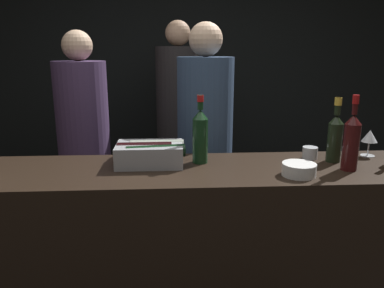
# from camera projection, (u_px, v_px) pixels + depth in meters

# --- Properties ---
(wall_back_chalkboard) EXTENTS (6.40, 0.06, 2.80)m
(wall_back_chalkboard) POSITION_uv_depth(u_px,v_px,m) (180.00, 69.00, 3.80)
(wall_back_chalkboard) COLOR black
(wall_back_chalkboard) RESTS_ON ground_plane
(bar_counter) EXTENTS (2.41, 0.55, 1.01)m
(bar_counter) POSITION_uv_depth(u_px,v_px,m) (192.00, 257.00, 2.01)
(bar_counter) COLOR black
(bar_counter) RESTS_ON ground_plane
(ice_bin_with_bottles) EXTENTS (0.36, 0.23, 0.12)m
(ice_bin_with_bottles) POSITION_uv_depth(u_px,v_px,m) (151.00, 152.00, 1.94)
(ice_bin_with_bottles) COLOR #9EA0A5
(ice_bin_with_bottles) RESTS_ON bar_counter
(bowl_white) EXTENTS (0.16, 0.16, 0.06)m
(bowl_white) POSITION_uv_depth(u_px,v_px,m) (299.00, 169.00, 1.78)
(bowl_white) COLOR white
(bowl_white) RESTS_ON bar_counter
(wine_glass) EXTENTS (0.09, 0.09, 0.15)m
(wine_glass) POSITION_uv_depth(u_px,v_px,m) (370.00, 137.00, 2.08)
(wine_glass) COLOR silver
(wine_glass) RESTS_ON bar_counter
(candle_votive) EXTENTS (0.08, 0.08, 0.06)m
(candle_votive) POSITION_uv_depth(u_px,v_px,m) (310.00, 153.00, 2.06)
(candle_votive) COLOR silver
(candle_votive) RESTS_ON bar_counter
(red_wine_bottle_burgundy) EXTENTS (0.08, 0.08, 0.36)m
(red_wine_bottle_burgundy) POSITION_uv_depth(u_px,v_px,m) (200.00, 135.00, 1.95)
(red_wine_bottle_burgundy) COLOR #143319
(red_wine_bottle_burgundy) RESTS_ON bar_counter
(red_wine_bottle_tall) EXTENTS (0.08, 0.08, 0.37)m
(red_wine_bottle_tall) POSITION_uv_depth(u_px,v_px,m) (351.00, 140.00, 1.83)
(red_wine_bottle_tall) COLOR #380F0F
(red_wine_bottle_tall) RESTS_ON bar_counter
(champagne_bottle) EXTENTS (0.08, 0.08, 0.34)m
(champagne_bottle) POSITION_uv_depth(u_px,v_px,m) (335.00, 135.00, 1.97)
(champagne_bottle) COLOR black
(champagne_bottle) RESTS_ON bar_counter
(person_in_hoodie) EXTENTS (0.38, 0.38, 1.83)m
(person_in_hoodie) POSITION_uv_depth(u_px,v_px,m) (179.00, 117.00, 3.27)
(person_in_hoodie) COLOR black
(person_in_hoodie) RESTS_ON ground_plane
(person_blond_tee) EXTENTS (0.37, 0.37, 1.72)m
(person_blond_tee) POSITION_uv_depth(u_px,v_px,m) (84.00, 139.00, 2.74)
(person_blond_tee) COLOR black
(person_blond_tee) RESTS_ON ground_plane
(person_grey_polo) EXTENTS (0.36, 0.36, 1.76)m
(person_grey_polo) POSITION_uv_depth(u_px,v_px,m) (205.00, 145.00, 2.45)
(person_grey_polo) COLOR black
(person_grey_polo) RESTS_ON ground_plane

